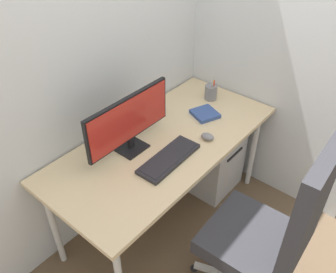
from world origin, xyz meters
The scene contains 11 objects.
ground_plane centered at (0.00, 0.00, 0.00)m, with size 8.00×8.00×0.00m, color brown.
wall_back centered at (0.00, 0.40, 1.40)m, with size 2.59×0.04×2.80m, color silver.
wall_side_right centered at (0.83, -0.14, 1.40)m, with size 0.04×1.72×2.80m, color silver.
desk centered at (0.00, 0.00, 0.68)m, with size 1.61×0.74×0.74m.
office_chair centered at (-0.12, -0.83, 0.63)m, with size 0.61×0.63×1.21m.
filing_cabinet centered at (0.52, 0.01, 0.30)m, with size 0.40×0.51×0.60m.
monitor centered at (-0.19, 0.11, 0.95)m, with size 0.64×0.14×0.36m.
keyboard centered at (-0.13, -0.14, 0.75)m, with size 0.43×0.17×0.03m.
mouse centered at (0.18, -0.20, 0.76)m, with size 0.06×0.09×0.04m, color slate.
pen_holder centered at (0.61, 0.07, 0.80)m, with size 0.09×0.09×0.18m.
notebook centered at (0.40, -0.03, 0.75)m, with size 0.16×0.17×0.03m, color #334C8C.
Camera 1 is at (-1.34, -1.15, 2.11)m, focal length 37.58 mm.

